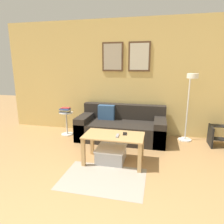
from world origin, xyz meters
name	(u,v)px	position (x,y,z in m)	size (l,w,h in m)	color
wall_back	(121,78)	(0.00, 3.61, 1.28)	(5.60, 0.09, 2.55)	#D6B76B
area_rug	(103,179)	(0.14, 1.54, 0.00)	(1.18, 0.81, 0.01)	#A39989
couch	(121,127)	(0.10, 3.16, 0.26)	(1.84, 0.86, 0.71)	#28231E
coffee_table	(114,141)	(0.18, 2.05, 0.38)	(0.96, 0.52, 0.48)	tan
storage_bin	(111,154)	(0.12, 2.10, 0.12)	(0.47, 0.46, 0.24)	#B2B2B7
floor_lamp	(190,97)	(1.45, 3.22, 0.96)	(0.27, 0.51, 1.42)	white
side_table	(67,121)	(-1.17, 3.14, 0.31)	(0.31, 0.31, 0.53)	silver
book_stack	(65,110)	(-1.18, 3.12, 0.58)	(0.26, 0.20, 0.11)	#4C4C51
remote_control	(117,136)	(0.25, 2.00, 0.49)	(0.04, 0.15, 0.02)	#99999E
cell_phone	(125,134)	(0.35, 2.13, 0.49)	(0.07, 0.14, 0.01)	black
step_stool	(222,136)	(2.10, 3.19, 0.22)	(0.44, 0.39, 0.41)	black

